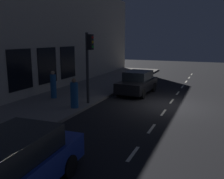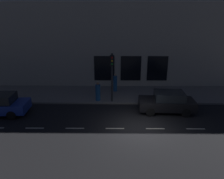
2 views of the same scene
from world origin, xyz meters
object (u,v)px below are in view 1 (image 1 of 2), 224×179
at_px(parked_car_0, 7,169).
at_px(pedestrian_1, 74,94).
at_px(parked_car_1, 137,83).
at_px(pedestrian_0, 53,86).
at_px(traffic_light, 89,57).

distance_m(parked_car_0, pedestrian_1, 7.66).
height_order(parked_car_0, parked_car_1, same).
distance_m(parked_car_0, parked_car_1, 12.58).
relative_size(parked_car_0, pedestrian_0, 2.73).
distance_m(parked_car_1, pedestrian_1, 5.66).
xyz_separation_m(traffic_light, parked_car_1, (-1.62, -4.15, -2.01)).
distance_m(traffic_light, pedestrian_1, 2.28).
distance_m(parked_car_1, pedestrian_0, 5.79).
xyz_separation_m(parked_car_1, pedestrian_1, (1.91, 5.33, 0.08)).
relative_size(parked_car_1, pedestrian_1, 2.61).
height_order(parked_car_1, pedestrian_1, pedestrian_1).
bearing_deg(traffic_light, pedestrian_1, 76.22).
bearing_deg(pedestrian_0, parked_car_0, 66.79).
xyz_separation_m(parked_car_0, pedestrian_1, (2.53, -7.23, 0.08)).
relative_size(traffic_light, parked_car_1, 0.96).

